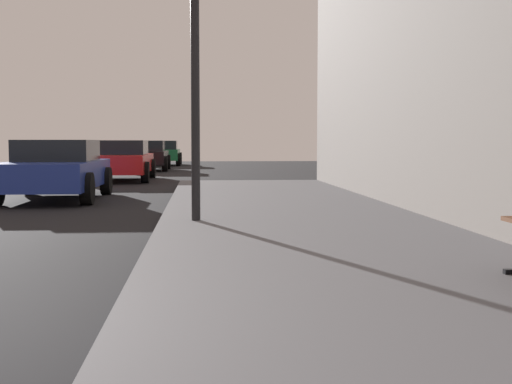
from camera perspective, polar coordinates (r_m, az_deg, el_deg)
sidewalk at (r=4.04m, az=16.65°, el=-12.80°), size 4.00×32.00×0.15m
car_blue at (r=15.52m, az=-15.95°, el=1.79°), size 1.96×4.28×1.27m
car_red at (r=22.65m, az=-10.92°, el=2.57°), size 1.97×4.58×1.27m
car_black at (r=30.33m, az=-9.03°, el=2.98°), size 2.05×4.20×1.27m
car_green at (r=36.83m, az=-7.66°, el=3.19°), size 1.98×4.06×1.27m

